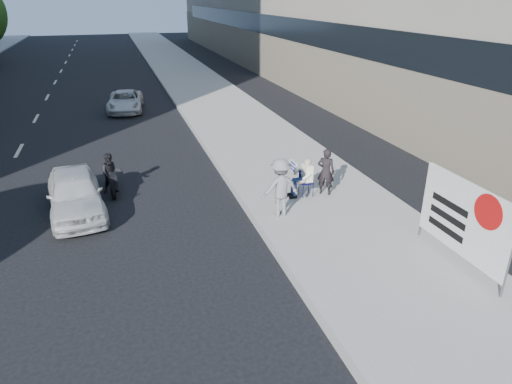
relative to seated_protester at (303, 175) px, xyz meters
name	(u,v)px	position (x,y,z in m)	size (l,w,h in m)	color
ground	(247,318)	(-3.53, -5.39, -0.87)	(160.00, 160.00, 0.00)	black
near_sidewalk	(219,105)	(0.47, 14.61, -0.80)	(5.00, 120.00, 0.15)	#99968F
seated_protester	(303,175)	(0.00, 0.00, 0.00)	(0.83, 1.12, 1.31)	navy
jogger	(280,187)	(-1.23, -1.15, 0.18)	(1.17, 0.67, 1.81)	gray
pedestrian_woman	(326,172)	(0.78, -0.10, 0.08)	(0.59, 0.38, 1.61)	black
protest_banner	(464,219)	(2.06, -5.06, 0.53)	(0.08, 3.06, 2.20)	#4C4C4C
white_sedan_near	(75,193)	(-7.21, 1.15, -0.19)	(1.60, 3.99, 1.36)	silver
white_sedan_far	(125,101)	(-5.10, 14.99, -0.30)	(1.92, 4.16, 1.16)	silver
motorcycle	(111,175)	(-6.10, 2.57, -0.24)	(0.74, 2.05, 1.42)	black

